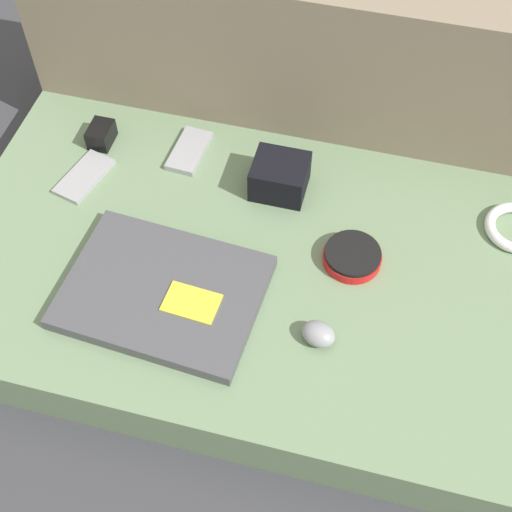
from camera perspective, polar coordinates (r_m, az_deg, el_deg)
ground_plane at (r=1.33m, az=-0.00°, el=-3.17°), size 8.00×8.00×0.00m
couch_seat at (r=1.29m, az=-0.00°, el=-1.90°), size 1.09×0.63×0.11m
couch_backrest at (r=1.45m, az=4.25°, el=15.05°), size 1.09×0.20×0.42m
laptop at (r=1.21m, az=-7.41°, el=-2.87°), size 0.34×0.27×0.03m
computer_mouse at (r=1.15m, az=5.01°, el=-6.23°), size 0.07×0.06×0.04m
speaker_puck at (r=1.25m, az=7.71°, el=-0.04°), size 0.10×0.10×0.03m
phone_silver at (r=1.41m, az=-5.35°, el=8.38°), size 0.07×0.12×0.01m
phone_black at (r=1.40m, az=-13.58°, el=6.20°), size 0.09×0.13×0.01m
camera_pouch at (r=1.33m, az=2.09°, el=6.35°), size 0.10×0.09×0.07m
charger_brick at (r=1.45m, az=-12.29°, el=9.47°), size 0.04×0.06×0.04m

